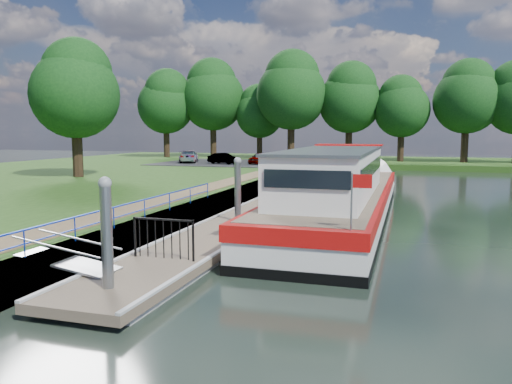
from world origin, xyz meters
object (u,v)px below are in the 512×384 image
(car_a, at_px, (260,158))
(car_b, at_px, (224,158))
(barge, at_px, (342,194))
(car_c, at_px, (189,156))
(pontoon, at_px, (268,210))

(car_a, height_order, car_b, car_a)
(barge, bearing_deg, car_c, 127.99)
(pontoon, relative_size, car_c, 7.06)
(pontoon, distance_m, car_a, 24.96)
(car_c, bearing_deg, car_b, 144.50)
(pontoon, bearing_deg, car_b, 115.69)
(car_a, bearing_deg, car_b, -152.09)
(pontoon, xyz_separation_m, car_b, (-10.87, 22.59, 1.18))
(car_a, relative_size, car_c, 0.77)
(car_b, distance_m, car_c, 4.44)
(car_a, relative_size, car_b, 1.01)
(pontoon, xyz_separation_m, car_a, (-7.54, 23.76, 1.21))
(barge, xyz_separation_m, car_b, (-14.46, 22.80, 0.28))
(car_a, bearing_deg, car_c, -171.68)
(pontoon, height_order, car_a, car_a)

